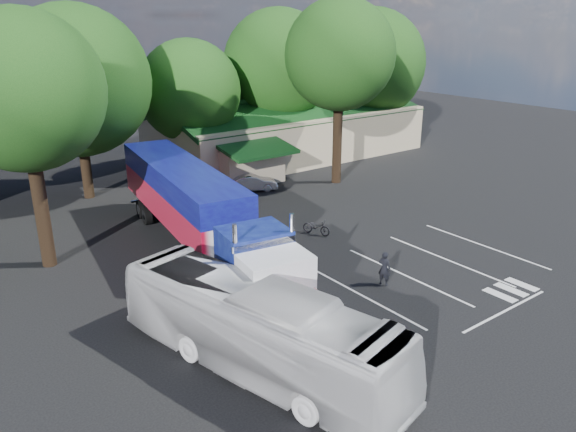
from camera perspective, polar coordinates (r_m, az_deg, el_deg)
ground at (r=30.52m, az=-0.61°, el=-3.75°), size 120.00×120.00×0.00m
event_hall at (r=51.46m, az=-0.13°, el=8.58°), size 24.20×14.12×5.55m
tree_row_c at (r=40.64m, az=-20.81°, el=12.67°), size 10.00×10.00×13.05m
tree_row_d at (r=45.37m, az=-10.00°, el=12.38°), size 8.00×8.00×10.60m
tree_row_e at (r=50.36m, az=-0.97°, el=15.08°), size 9.60×9.60×12.90m
tree_row_f at (r=56.00m, az=8.38°, el=15.05°), size 10.40×10.40×13.00m
tree_near_left at (r=29.36m, az=-25.33°, el=11.34°), size 7.60×7.60×12.65m
tree_near_right at (r=41.96m, az=5.29°, el=15.96°), size 8.00×8.00×13.50m
semi_truck at (r=29.12m, az=-8.92°, el=0.39°), size 6.05×22.43×4.67m
woman at (r=27.08m, az=9.76°, el=-5.27°), size 0.58×0.72×1.70m
bicycle at (r=32.95m, az=2.90°, el=-1.10°), size 1.24×1.85×0.92m
tour_bus at (r=20.35m, az=-3.10°, el=-11.40°), size 5.52×12.17×3.30m
silver_sedan at (r=41.13m, az=-3.73°, el=3.37°), size 3.91×2.61×1.22m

